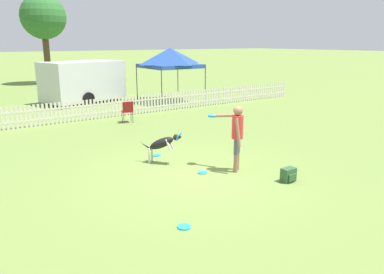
# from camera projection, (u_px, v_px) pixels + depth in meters

# --- Properties ---
(ground_plane) EXTENTS (240.00, 240.00, 0.00)m
(ground_plane) POSITION_uv_depth(u_px,v_px,m) (194.00, 175.00, 9.20)
(ground_plane) COLOR olive
(handler_person) EXTENTS (0.55, 1.09, 1.66)m
(handler_person) POSITION_uv_depth(u_px,v_px,m) (236.00, 131.00, 9.23)
(handler_person) COLOR #8C664C
(handler_person) RESTS_ON ground_plane
(leaping_dog) EXTENTS (0.85, 1.03, 0.89)m
(leaping_dog) POSITION_uv_depth(u_px,v_px,m) (163.00, 143.00, 9.91)
(leaping_dog) COLOR black
(leaping_dog) RESTS_ON ground_plane
(frisbee_near_handler) EXTENTS (0.24, 0.24, 0.02)m
(frisbee_near_handler) POSITION_uv_depth(u_px,v_px,m) (203.00, 173.00, 9.30)
(frisbee_near_handler) COLOR #1E8CD8
(frisbee_near_handler) RESTS_ON ground_plane
(frisbee_near_dog) EXTENTS (0.24, 0.24, 0.02)m
(frisbee_near_dog) POSITION_uv_depth(u_px,v_px,m) (157.00, 155.00, 10.72)
(frisbee_near_dog) COLOR #1E8CD8
(frisbee_near_dog) RESTS_ON ground_plane
(frisbee_midfield) EXTENTS (0.24, 0.24, 0.02)m
(frisbee_midfield) POSITION_uv_depth(u_px,v_px,m) (184.00, 227.00, 6.59)
(frisbee_midfield) COLOR #1E8CD8
(frisbee_midfield) RESTS_ON ground_plane
(backpack_on_grass) EXTENTS (0.35, 0.25, 0.32)m
(backpack_on_grass) POSITION_uv_depth(u_px,v_px,m) (289.00, 175.00, 8.71)
(backpack_on_grass) COLOR #2D5633
(backpack_on_grass) RESTS_ON ground_plane
(picket_fence) EXTENTS (24.33, 0.04, 0.85)m
(picket_fence) POSITION_uv_depth(u_px,v_px,m) (84.00, 110.00, 15.33)
(picket_fence) COLOR beige
(picket_fence) RESTS_ON ground_plane
(folding_chair_center) EXTENTS (0.52, 0.53, 0.87)m
(folding_chair_center) POSITION_uv_depth(u_px,v_px,m) (128.00, 110.00, 14.91)
(folding_chair_center) COLOR #333338
(folding_chair_center) RESTS_ON ground_plane
(canopy_tent_main) EXTENTS (2.71, 2.71, 2.85)m
(canopy_tent_main) POSITION_uv_depth(u_px,v_px,m) (170.00, 58.00, 19.73)
(canopy_tent_main) COLOR #333338
(canopy_tent_main) RESTS_ON ground_plane
(equipment_trailer) EXTENTS (4.98, 3.17, 2.16)m
(equipment_trailer) POSITION_uv_depth(u_px,v_px,m) (83.00, 81.00, 19.78)
(equipment_trailer) COLOR silver
(equipment_trailer) RESTS_ON ground_plane
(tree_left_grove) EXTENTS (3.28, 3.28, 6.58)m
(tree_left_grove) POSITION_uv_depth(u_px,v_px,m) (43.00, 17.00, 27.45)
(tree_left_grove) COLOR #4C3823
(tree_left_grove) RESTS_ON ground_plane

